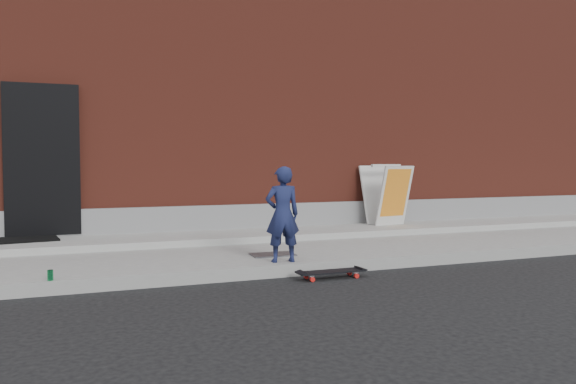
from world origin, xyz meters
name	(u,v)px	position (x,y,z in m)	size (l,w,h in m)	color
ground	(275,278)	(0.00, 0.00, 0.00)	(80.00, 80.00, 0.00)	black
sidewalk	(239,253)	(0.00, 1.50, 0.07)	(20.00, 3.00, 0.15)	gray
apron	(223,236)	(0.00, 2.40, 0.20)	(20.00, 1.20, 0.10)	gray
building	(172,113)	(0.00, 6.99, 2.50)	(20.00, 8.10, 5.00)	maroon
child	(282,214)	(0.17, 0.20, 0.73)	(0.42, 0.28, 1.16)	#1A2048
skateboard	(331,272)	(0.62, -0.25, 0.08)	(0.82, 0.21, 0.09)	red
pizza_sign	(387,194)	(3.07, 2.57, 0.79)	(0.76, 0.86, 1.08)	silver
soda_can	(50,275)	(-2.43, 0.05, 0.20)	(0.06, 0.06, 0.11)	#1C8E4A
doormat	(21,239)	(-2.90, 2.70, 0.26)	(0.97, 0.78, 0.03)	black
utility_plate	(273,254)	(0.23, 0.71, 0.16)	(0.56, 0.36, 0.02)	#4F4F54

